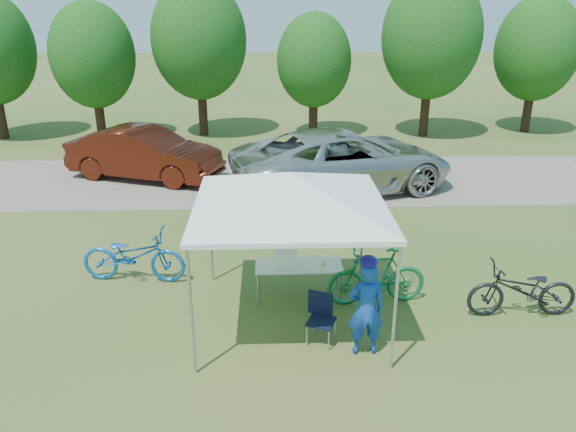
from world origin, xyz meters
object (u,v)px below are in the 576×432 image
(minivan, at_px, (343,160))
(cooler, at_px, (285,257))
(bike_blue, at_px, (134,256))
(bike_green, at_px, (376,276))
(cyclist, at_px, (366,309))
(folding_chair, at_px, (321,313))
(sedan, at_px, (145,153))
(folding_table, at_px, (299,266))
(bike_dark, at_px, (523,290))

(minivan, bearing_deg, cooler, 145.07)
(bike_blue, height_order, bike_green, bike_green)
(cooler, distance_m, cyclist, 2.21)
(bike_green, relative_size, minivan, 0.29)
(bike_green, bearing_deg, cyclist, -22.17)
(folding_chair, height_order, cyclist, cyclist)
(cooler, bearing_deg, sedan, 118.63)
(folding_table, bearing_deg, folding_chair, -78.80)
(bike_blue, bearing_deg, sedan, 15.58)
(folding_table, height_order, bike_blue, bike_blue)
(cyclist, xyz_separation_m, bike_blue, (-4.21, 2.61, -0.25))
(cooler, distance_m, minivan, 6.48)
(bike_blue, height_order, minivan, minivan)
(folding_chair, relative_size, cyclist, 0.52)
(folding_chair, distance_m, bike_blue, 4.18)
(cyclist, bearing_deg, bike_dark, -164.83)
(bike_blue, relative_size, sedan, 0.43)
(cooler, relative_size, sedan, 0.09)
(folding_chair, height_order, bike_green, bike_green)
(minivan, bearing_deg, cyclist, 157.14)
(folding_table, xyz_separation_m, minivan, (1.62, 6.20, 0.29))
(cyclist, bearing_deg, bike_blue, -35.22)
(folding_chair, bearing_deg, cyclist, -8.57)
(bike_blue, xyz_separation_m, bike_green, (4.67, -1.07, 0.01))
(bike_dark, bearing_deg, folding_table, -101.94)
(folding_chair, relative_size, minivan, 0.13)
(sedan, bearing_deg, cooler, -131.65)
(bike_blue, bearing_deg, cyclist, -115.60)
(folding_chair, bearing_deg, folding_table, 123.50)
(cooler, height_order, minivan, minivan)
(cooler, xyz_separation_m, bike_dark, (4.18, -0.86, -0.31))
(cooler, relative_size, bike_dark, 0.22)
(folding_chair, xyz_separation_m, cyclist, (0.67, -0.40, 0.31))
(folding_table, xyz_separation_m, bike_blue, (-3.26, 0.75, -0.08))
(cyclist, xyz_separation_m, sedan, (-5.34, 9.44, 0.01))
(bike_green, bearing_deg, folding_table, -108.07)
(cyclist, distance_m, bike_blue, 4.96)
(bike_dark, bearing_deg, cooler, -101.22)
(folding_table, xyz_separation_m, cooler, (-0.25, 0.00, 0.20))
(sedan, bearing_deg, cyclist, -130.76)
(bike_dark, bearing_deg, sedan, -135.07)
(folding_chair, bearing_deg, bike_blue, 170.37)
(folding_chair, relative_size, cooler, 1.94)
(cyclist, bearing_deg, folding_table, -66.22)
(folding_table, distance_m, cyclist, 2.10)
(bike_blue, bearing_deg, minivan, -35.67)
(bike_dark, distance_m, sedan, 11.85)
(folding_table, relative_size, cyclist, 1.02)
(bike_blue, xyz_separation_m, bike_dark, (7.19, -1.61, -0.03))
(minivan, xyz_separation_m, sedan, (-6.01, 1.38, -0.11))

